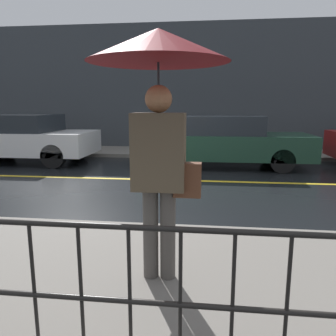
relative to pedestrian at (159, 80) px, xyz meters
name	(u,v)px	position (x,y,z in m)	size (l,w,h in m)	color
ground_plane	(159,180)	(-0.65, 4.49, -1.89)	(80.00, 80.00, 0.00)	black
sidewalk_near	(94,275)	(-0.65, 0.06, -1.83)	(28.00, 2.64, 0.12)	slate
sidewalk_far	(176,152)	(-0.65, 8.66, -1.83)	(28.00, 2.10, 0.12)	slate
lane_marking	(159,180)	(-0.65, 4.49, -1.89)	(25.20, 0.12, 0.01)	gold
building_storefront	(179,88)	(-0.65, 9.86, 0.44)	(28.00, 0.30, 4.66)	#383D42
railing_foreground	(33,271)	(-0.65, -1.01, -1.22)	(12.00, 0.04, 0.89)	black
pedestrian	(159,80)	(0.00, 0.00, 0.00)	(1.19, 1.19, 2.18)	#4C4742
car_white	(24,138)	(-5.01, 6.43, -1.16)	(4.03, 1.90, 1.43)	silver
car_dark_green	(221,141)	(0.81, 6.43, -1.17)	(4.70, 1.78, 1.41)	#193828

